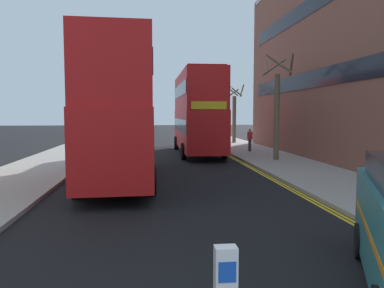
{
  "coord_description": "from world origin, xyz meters",
  "views": [
    {
      "loc": [
        -0.92,
        -1.99,
        2.86
      ],
      "look_at": [
        0.5,
        11.0,
        1.8
      ],
      "focal_mm": 35.79,
      "sensor_mm": 36.0,
      "label": 1
    }
  ],
  "objects": [
    {
      "name": "street_tree_near",
      "position": [
        6.25,
        38.0,
        3.34
      ],
      "size": [
        1.74,
        1.79,
        6.34
      ],
      "color": "#6B6047",
      "rests_on": "sidewalk_right"
    },
    {
      "name": "sidewalk_right",
      "position": [
        6.5,
        16.0,
        0.07
      ],
      "size": [
        4.0,
        80.0,
        0.14
      ],
      "primitive_type": "cube",
      "color": "#9E9991",
      "rests_on": "ground"
    },
    {
      "name": "double_decker_bus_oncoming",
      "position": [
        2.35,
        24.53,
        3.03
      ],
      "size": [
        2.81,
        10.81,
        5.64
      ],
      "color": "red",
      "rests_on": "ground"
    },
    {
      "name": "street_tree_mid",
      "position": [
        6.42,
        19.68,
        3.13
      ],
      "size": [
        1.93,
        1.81,
        6.09
      ],
      "color": "#6B6047",
      "rests_on": "sidewalk_right"
    },
    {
      "name": "kerb_line_outer",
      "position": [
        4.4,
        14.0,
        0.0
      ],
      "size": [
        0.1,
        56.0,
        0.01
      ],
      "primitive_type": "cube",
      "color": "yellow",
      "rests_on": "ground"
    },
    {
      "name": "kerb_line_inner",
      "position": [
        4.24,
        14.0,
        0.0
      ],
      "size": [
        0.1,
        56.0,
        0.01
      ],
      "primitive_type": "cube",
      "color": "yellow",
      "rests_on": "ground"
    },
    {
      "name": "double_decker_bus_away",
      "position": [
        -2.3,
        14.46,
        3.03
      ],
      "size": [
        3.14,
        10.9,
        5.64
      ],
      "color": "red",
      "rests_on": "ground"
    },
    {
      "name": "sidewalk_left",
      "position": [
        -6.5,
        16.0,
        0.07
      ],
      "size": [
        4.0,
        80.0,
        0.14
      ],
      "primitive_type": "cube",
      "color": "#9E9991",
      "rests_on": "ground"
    },
    {
      "name": "pedestrian_far",
      "position": [
        6.16,
        24.69,
        0.99
      ],
      "size": [
        0.34,
        0.22,
        1.62
      ],
      "color": "#2D2D38",
      "rests_on": "sidewalk_right"
    },
    {
      "name": "street_tree_far",
      "position": [
        6.79,
        32.78,
        2.73
      ],
      "size": [
        1.9,
        2.12,
        5.39
      ],
      "color": "#6B6047",
      "rests_on": "sidewalk_right"
    }
  ]
}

